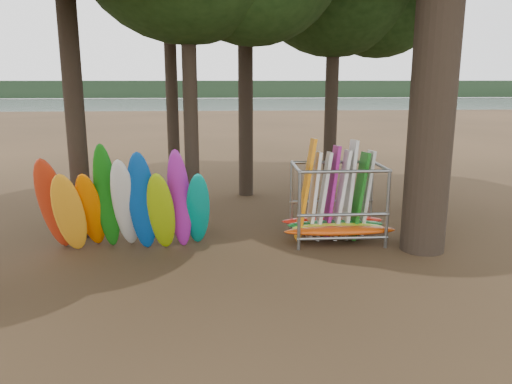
{
  "coord_description": "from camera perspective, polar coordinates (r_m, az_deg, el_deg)",
  "views": [
    {
      "loc": [
        -0.86,
        -12.01,
        4.49
      ],
      "look_at": [
        0.06,
        1.5,
        1.4
      ],
      "focal_mm": 35.0,
      "sensor_mm": 36.0,
      "label": 1
    }
  ],
  "objects": [
    {
      "name": "far_shore",
      "position": [
        122.04,
        -3.55,
        11.65
      ],
      "size": [
        160.0,
        4.0,
        4.0
      ],
      "primitive_type": "cube",
      "color": "black",
      "rests_on": "ground"
    },
    {
      "name": "storage_rack",
      "position": [
        14.17,
        9.23,
        -1.51
      ],
      "size": [
        3.11,
        1.56,
        2.91
      ],
      "color": "gray",
      "rests_on": "ground"
    },
    {
      "name": "kayak_row",
      "position": [
        13.26,
        -14.8,
        -1.59
      ],
      "size": [
        4.49,
        2.06,
        3.13
      ],
      "color": "red",
      "rests_on": "ground"
    },
    {
      "name": "lake",
      "position": [
        72.15,
        -3.23,
        9.26
      ],
      "size": [
        160.0,
        160.0,
        0.0
      ],
      "primitive_type": "plane",
      "color": "gray",
      "rests_on": "ground"
    },
    {
      "name": "ground",
      "position": [
        12.85,
        0.21,
        -7.6
      ],
      "size": [
        120.0,
        120.0,
        0.0
      ],
      "primitive_type": "plane",
      "color": "#47331E",
      "rests_on": "ground"
    }
  ]
}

